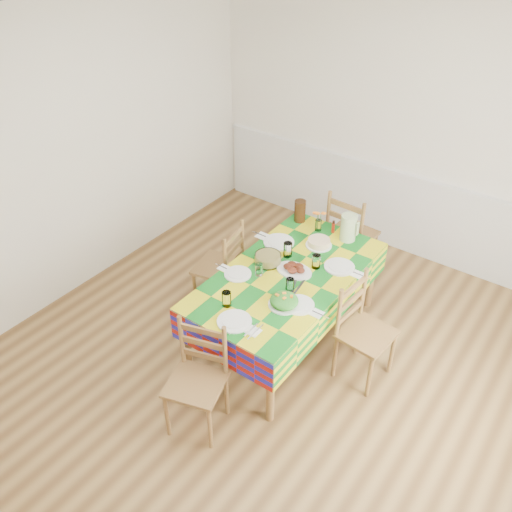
{
  "coord_description": "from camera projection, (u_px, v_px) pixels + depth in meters",
  "views": [
    {
      "loc": [
        1.78,
        -2.52,
        3.48
      ],
      "look_at": [
        -0.31,
        0.33,
        0.95
      ],
      "focal_mm": 38.0,
      "sensor_mm": 36.0,
      "label": 1
    }
  ],
  "objects": [
    {
      "name": "meat_platter",
      "position": [
        294.0,
        269.0,
        4.55
      ],
      "size": [
        0.32,
        0.23,
        0.06
      ],
      "color": "white",
      "rests_on": "dining_table"
    },
    {
      "name": "setting_left_far",
      "position": [
        281.0,
        244.0,
        4.84
      ],
      "size": [
        0.51,
        0.3,
        0.14
      ],
      "rotation": [
        0.0,
        0.0,
        1.57
      ],
      "color": "white",
      "rests_on": "dining_table"
    },
    {
      "name": "name_card",
      "position": [
        227.0,
        331.0,
        3.97
      ],
      "size": [
        0.08,
        0.02,
        0.02
      ],
      "primitive_type": "cube",
      "color": "white",
      "rests_on": "dining_table"
    },
    {
      "name": "flower_vase",
      "position": [
        318.0,
        222.0,
        5.05
      ],
      "size": [
        0.13,
        0.1,
        0.2
      ],
      "color": "white",
      "rests_on": "dining_table"
    },
    {
      "name": "chair_left",
      "position": [
        222.0,
        267.0,
        5.05
      ],
      "size": [
        0.46,
        0.48,
        0.92
      ],
      "rotation": [
        0.0,
        0.0,
        -1.37
      ],
      "color": "brown",
      "rests_on": "room"
    },
    {
      "name": "setting_left_near",
      "position": [
        245.0,
        272.0,
        4.52
      ],
      "size": [
        0.42,
        0.25,
        0.11
      ],
      "rotation": [
        0.0,
        0.0,
        1.57
      ],
      "color": "white",
      "rests_on": "dining_table"
    },
    {
      "name": "setting_right_near",
      "position": [
        296.0,
        298.0,
        4.25
      ],
      "size": [
        0.47,
        0.27,
        0.12
      ],
      "rotation": [
        0.0,
        0.0,
        -1.57
      ],
      "color": "white",
      "rests_on": "dining_table"
    },
    {
      "name": "salad_platter",
      "position": [
        284.0,
        301.0,
        4.19
      ],
      "size": [
        0.25,
        0.25,
        0.1
      ],
      "color": "white",
      "rests_on": "dining_table"
    },
    {
      "name": "dining_table",
      "position": [
        287.0,
        281.0,
        4.59
      ],
      "size": [
        0.99,
        1.83,
        0.71
      ],
      "color": "brown",
      "rests_on": "room"
    },
    {
      "name": "hot_sauce",
      "position": [
        333.0,
        227.0,
        5.02
      ],
      "size": [
        0.03,
        0.03,
        0.13
      ],
      "primitive_type": "cylinder",
      "color": "#B5200E",
      "rests_on": "dining_table"
    },
    {
      "name": "setting_right_far",
      "position": [
        332.0,
        265.0,
        4.59
      ],
      "size": [
        0.49,
        0.28,
        0.13
      ],
      "rotation": [
        0.0,
        0.0,
        -1.57
      ],
      "color": "white",
      "rests_on": "dining_table"
    },
    {
      "name": "wainscot",
      "position": [
        395.0,
        208.0,
        5.87
      ],
      "size": [
        4.41,
        0.06,
        0.92
      ],
      "color": "silver",
      "rests_on": "room"
    },
    {
      "name": "setting_near_head",
      "position": [
        232.0,
        313.0,
        4.09
      ],
      "size": [
        0.43,
        0.29,
        0.13
      ],
      "color": "white",
      "rests_on": "dining_table"
    },
    {
      "name": "room",
      "position": [
        263.0,
        247.0,
        3.74
      ],
      "size": [
        4.58,
        5.08,
        2.78
      ],
      "color": "brown",
      "rests_on": "ground"
    },
    {
      "name": "chair_near",
      "position": [
        198.0,
        380.0,
        3.95
      ],
      "size": [
        0.49,
        0.48,
        0.9
      ],
      "rotation": [
        0.0,
        0.0,
        0.3
      ],
      "color": "brown",
      "rests_on": "room"
    },
    {
      "name": "green_pitcher",
      "position": [
        348.0,
        228.0,
        4.89
      ],
      "size": [
        0.15,
        0.15,
        0.25
      ],
      "primitive_type": "cylinder",
      "color": "#A7C188",
      "rests_on": "dining_table"
    },
    {
      "name": "chair_far",
      "position": [
        350.0,
        236.0,
        5.43
      ],
      "size": [
        0.46,
        0.44,
        0.98
      ],
      "rotation": [
        0.0,
        0.0,
        3.09
      ],
      "color": "brown",
      "rests_on": "room"
    },
    {
      "name": "cake",
      "position": [
        319.0,
        243.0,
        4.86
      ],
      "size": [
        0.24,
        0.24,
        0.07
      ],
      "color": "white",
      "rests_on": "dining_table"
    },
    {
      "name": "pasta_bowl",
      "position": [
        268.0,
        259.0,
        4.65
      ],
      "size": [
        0.23,
        0.23,
        0.08
      ],
      "color": "white",
      "rests_on": "dining_table"
    },
    {
      "name": "serving_utensils",
      "position": [
        297.0,
        284.0,
        4.42
      ],
      "size": [
        0.13,
        0.3,
        0.01
      ],
      "color": "black",
      "rests_on": "dining_table"
    },
    {
      "name": "tea_pitcher",
      "position": [
        300.0,
        211.0,
        5.16
      ],
      "size": [
        0.11,
        0.11,
        0.22
      ],
      "primitive_type": "cylinder",
      "color": "black",
      "rests_on": "dining_table"
    },
    {
      "name": "chair_right",
      "position": [
        362.0,
        331.0,
        4.35
      ],
      "size": [
        0.42,
        0.44,
        0.92
      ],
      "rotation": [
        0.0,
        0.0,
        1.48
      ],
      "color": "brown",
      "rests_on": "room"
    }
  ]
}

